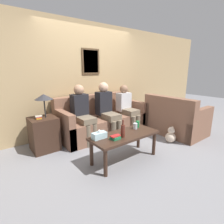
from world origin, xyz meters
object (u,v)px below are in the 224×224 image
at_px(couch_side, 175,120).
at_px(wine_bottle, 123,131).
at_px(person_middle, 107,108).
at_px(person_right, 127,106).
at_px(coffee_table, 125,138).
at_px(teddy_bear, 171,136).
at_px(drinking_glass, 135,126).
at_px(person_left, 82,111).
at_px(couch_main, 102,120).

distance_m(couch_side, wine_bottle, 1.96).
height_order(person_middle, person_right, person_middle).
distance_m(coffee_table, person_right, 1.53).
bearing_deg(teddy_bear, drinking_glass, 171.71).
xyz_separation_m(wine_bottle, person_middle, (0.53, 1.15, 0.10)).
xyz_separation_m(person_left, teddy_bear, (1.43, -1.22, -0.51)).
distance_m(person_left, person_middle, 0.58).
distance_m(drinking_glass, person_left, 1.19).
bearing_deg(wine_bottle, person_left, 92.45).
bearing_deg(couch_side, drinking_glass, 94.88).
xyz_separation_m(couch_main, coffee_table, (-0.42, -1.30, 0.08)).
height_order(wine_bottle, person_right, person_right).
relative_size(person_middle, teddy_bear, 3.63).
distance_m(person_middle, person_right, 0.63).
bearing_deg(teddy_bear, couch_side, 25.96).
xyz_separation_m(couch_main, drinking_glass, (-0.09, -1.22, 0.20)).
bearing_deg(person_left, wine_bottle, -87.55).
height_order(couch_main, wine_bottle, couch_main).
relative_size(coffee_table, person_left, 0.99).
bearing_deg(couch_main, person_right, -18.40).
height_order(coffee_table, drinking_glass, drinking_glass).
relative_size(person_middle, person_right, 1.08).
bearing_deg(teddy_bear, person_left, 139.54).
bearing_deg(couch_side, person_right, 41.01).
distance_m(couch_main, couch_side, 1.77).
bearing_deg(person_right, couch_main, 161.60).
bearing_deg(person_right, couch_side, -48.99).
bearing_deg(teddy_bear, coffee_table, 177.39).
relative_size(couch_main, person_right, 1.84).
distance_m(couch_main, drinking_glass, 1.24).
xyz_separation_m(couch_side, wine_bottle, (-1.92, -0.28, 0.25)).
bearing_deg(wine_bottle, coffee_table, 32.70).
distance_m(coffee_table, drinking_glass, 0.36).
relative_size(couch_main, drinking_glass, 19.21).
bearing_deg(coffee_table, couch_main, 72.14).
distance_m(person_left, person_right, 1.21).
xyz_separation_m(wine_bottle, drinking_glass, (0.43, 0.15, -0.05)).
height_order(coffee_table, wine_bottle, wine_bottle).
distance_m(wine_bottle, drinking_glass, 0.46).
xyz_separation_m(couch_side, teddy_bear, (-0.54, -0.26, -0.17)).
relative_size(couch_main, person_middle, 1.70).
xyz_separation_m(couch_main, teddy_bear, (0.85, -1.35, -0.17)).
bearing_deg(person_right, drinking_glass, -125.55).
distance_m(wine_bottle, person_left, 1.23).
xyz_separation_m(person_right, teddy_bear, (0.22, -1.15, -0.48)).
height_order(coffee_table, person_right, person_right).
bearing_deg(teddy_bear, person_right, 101.02).
height_order(person_right, teddy_bear, person_right).
distance_m(couch_side, teddy_bear, 0.63).
height_order(couch_main, drinking_glass, couch_main).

